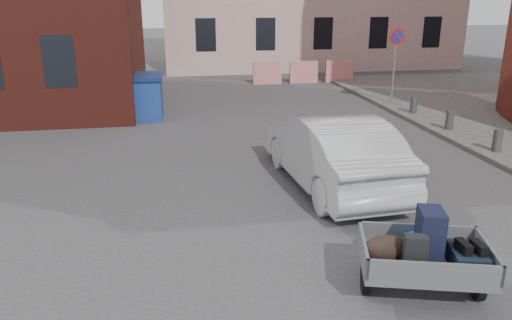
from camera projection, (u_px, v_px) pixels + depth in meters
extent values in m
plane|color=#38383A|center=(295.00, 236.00, 8.25)|extent=(120.00, 120.00, 0.00)
cylinder|color=gray|center=(394.00, 67.00, 17.70)|extent=(0.07, 0.07, 2.60)
cylinder|color=red|center=(397.00, 36.00, 17.35)|extent=(0.60, 0.03, 0.60)
cylinder|color=navy|center=(397.00, 36.00, 17.33)|extent=(0.44, 0.03, 0.44)
cylinder|color=#3A3A3D|center=(497.00, 141.00, 12.30)|extent=(0.22, 0.22, 0.55)
cylinder|color=#3A3A3D|center=(450.00, 120.00, 14.36)|extent=(0.22, 0.22, 0.55)
cylinder|color=#3A3A3D|center=(414.00, 105.00, 16.42)|extent=(0.22, 0.22, 0.55)
cube|color=red|center=(267.00, 73.00, 22.55)|extent=(1.30, 0.18, 1.00)
cube|color=red|center=(304.00, 72.00, 22.83)|extent=(1.30, 0.18, 1.00)
cube|color=red|center=(339.00, 71.00, 23.11)|extent=(1.30, 0.18, 1.00)
cylinder|color=black|center=(366.00, 277.00, 6.62)|extent=(0.22, 0.45, 0.44)
cylinder|color=black|center=(478.00, 283.00, 6.48)|extent=(0.22, 0.45, 0.44)
cube|color=slate|center=(423.00, 264.00, 6.47)|extent=(1.84, 1.50, 0.08)
cube|color=slate|center=(363.00, 249.00, 6.50)|extent=(0.34, 1.07, 0.28)
cube|color=slate|center=(488.00, 255.00, 6.34)|extent=(0.34, 1.07, 0.28)
cube|color=slate|center=(416.00, 233.00, 6.92)|extent=(1.55, 0.48, 0.28)
cube|color=slate|center=(434.00, 273.00, 5.92)|extent=(1.55, 0.48, 0.28)
cube|color=slate|center=(410.00, 237.00, 7.34)|extent=(0.27, 0.69, 0.06)
cube|color=black|center=(430.00, 235.00, 6.40)|extent=(0.41, 0.52, 0.70)
cube|color=black|center=(467.00, 259.00, 6.28)|extent=(0.55, 0.69, 0.25)
ellipsoid|color=black|center=(386.00, 249.00, 6.41)|extent=(0.68, 0.51, 0.36)
cube|color=black|center=(415.00, 253.00, 6.17)|extent=(0.32, 0.25, 0.48)
ellipsoid|color=blue|center=(415.00, 240.00, 6.76)|extent=(0.43, 0.39, 0.24)
cube|color=black|center=(463.00, 247.00, 6.18)|extent=(0.12, 0.27, 0.13)
cube|color=black|center=(479.00, 247.00, 6.16)|extent=(0.12, 0.27, 0.13)
cube|color=navy|center=(111.00, 99.00, 16.04)|extent=(3.26, 1.67, 1.29)
cube|color=navy|center=(109.00, 77.00, 15.82)|extent=(3.37, 1.78, 0.11)
imported|color=#ADB0B4|center=(331.00, 150.00, 10.26)|extent=(1.97, 4.74, 1.53)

